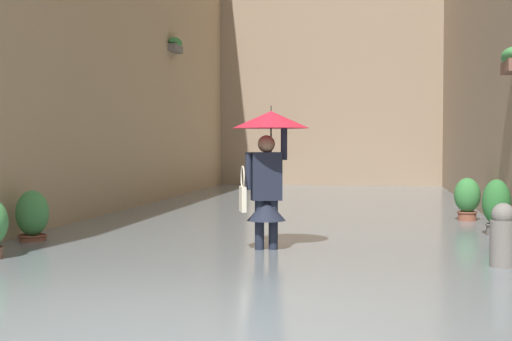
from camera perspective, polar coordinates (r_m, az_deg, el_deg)
ground_plane at (r=14.16m, az=3.31°, el=-4.12°), size 60.00×60.00×0.00m
flood_water at (r=14.15m, az=3.31°, el=-3.74°), size 7.93×24.16×0.19m
building_facade_far at (r=24.48m, az=6.02°, el=13.35°), size 10.73×1.80×12.58m
person_wading at (r=9.16m, az=1.01°, el=1.34°), size 0.99×0.99×2.04m
potted_plant_mid_left at (r=13.16m, az=16.51°, el=-2.35°), size 0.45×0.45×0.94m
potted_plant_near_right at (r=10.53m, az=-17.43°, el=-3.79°), size 0.46×0.46×0.90m
potted_plant_near_left at (r=11.19m, az=18.64°, el=-2.94°), size 0.41×0.41×1.02m
mooring_bollard at (r=8.41m, az=19.12°, el=-5.53°), size 0.29×0.29×0.90m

